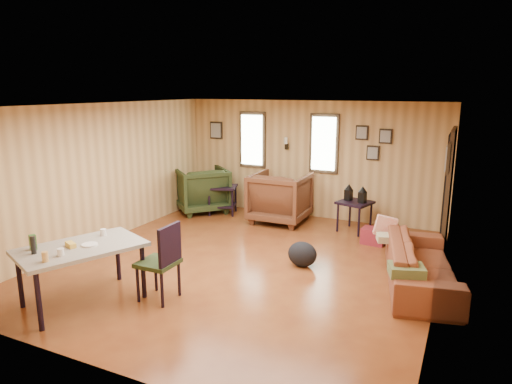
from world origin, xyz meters
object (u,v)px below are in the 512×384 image
sofa (422,256)px  recliner_green (202,188)px  recliner_brown (280,195)px  side_table (355,200)px  dining_table (80,251)px  end_table (223,195)px

sofa → recliner_green: size_ratio=2.01×
recliner_brown → side_table: (1.50, 0.01, 0.06)m
sofa → recliner_brown: bearing=43.5°
recliner_brown → side_table: size_ratio=1.24×
dining_table → sofa: bearing=55.2°
dining_table → end_table: bearing=119.2°
end_table → dining_table: size_ratio=0.45×
side_table → recliner_green: bearing=-179.9°
recliner_green → side_table: bearing=132.8°
recliner_brown → dining_table: (-0.87, -4.36, 0.13)m
recliner_brown → side_table: recliner_brown is taller
recliner_brown → side_table: bearing=179.4°
recliner_brown → recliner_green: 1.84m
recliner_brown → dining_table: size_ratio=0.66×
sofa → side_table: 2.45m
sofa → end_table: bearing=52.6°
side_table → dining_table: size_ratio=0.53×
recliner_brown → sofa: bearing=144.4°
sofa → end_table: (-4.24, 2.02, 0.00)m
side_table → dining_table: (-2.38, -4.37, 0.07)m
end_table → recliner_green: bearing=-177.6°
sofa → dining_table: size_ratio=1.27×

